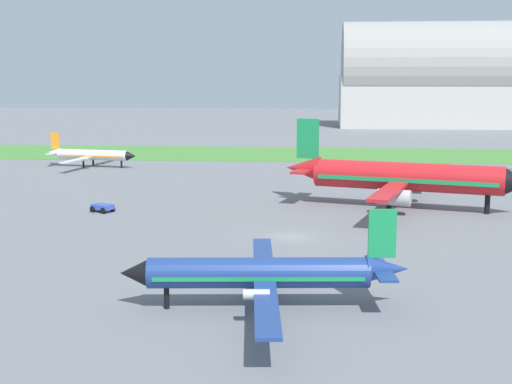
# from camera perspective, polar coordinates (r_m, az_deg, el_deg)

# --- Properties ---
(ground_plane) EXTENTS (600.00, 600.00, 0.00)m
(ground_plane) POSITION_cam_1_polar(r_m,az_deg,el_deg) (68.68, 2.87, -3.64)
(ground_plane) COLOR slate
(grass_taxiway_strip) EXTENTS (360.00, 28.00, 0.08)m
(grass_taxiway_strip) POSITION_cam_1_polar(r_m,az_deg,el_deg) (143.69, 4.08, 3.09)
(grass_taxiway_strip) COLOR #478438
(grass_taxiway_strip) RESTS_ON ground_plane
(airplane_foreground_turboprop) EXTENTS (19.35, 22.56, 6.76)m
(airplane_foreground_turboprop) POSITION_cam_1_polar(r_m,az_deg,el_deg) (46.99, 0.68, -6.56)
(airplane_foreground_turboprop) COLOR navy
(airplane_foreground_turboprop) RESTS_ON ground_plane
(airplane_midfield_jet) EXTENTS (28.52, 28.82, 10.40)m
(airplane_midfield_jet) POSITION_cam_1_polar(r_m,az_deg,el_deg) (84.68, 11.77, 1.19)
(airplane_midfield_jet) COLOR red
(airplane_midfield_jet) RESTS_ON ground_plane
(airplane_taxiing_turboprop) EXTENTS (16.92, 19.69, 5.92)m
(airplane_taxiing_turboprop) POSITION_cam_1_polar(r_m,az_deg,el_deg) (125.62, -13.26, 2.97)
(airplane_taxiing_turboprop) COLOR silver
(airplane_taxiing_turboprop) RESTS_ON ground_plane
(baggage_cart_near_gate) EXTENTS (2.92, 2.65, 0.90)m
(baggage_cart_near_gate) POSITION_cam_1_polar(r_m,az_deg,el_deg) (82.94, -12.36, -1.21)
(baggage_cart_near_gate) COLOR #334FB2
(baggage_cart_near_gate) RESTS_ON ground_plane
(hangar_distant) EXTENTS (59.00, 28.76, 33.21)m
(hangar_distant) POSITION_cam_1_polar(r_m,az_deg,el_deg) (233.50, 14.19, 8.88)
(hangar_distant) COLOR #BCB7B2
(hangar_distant) RESTS_ON ground_plane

